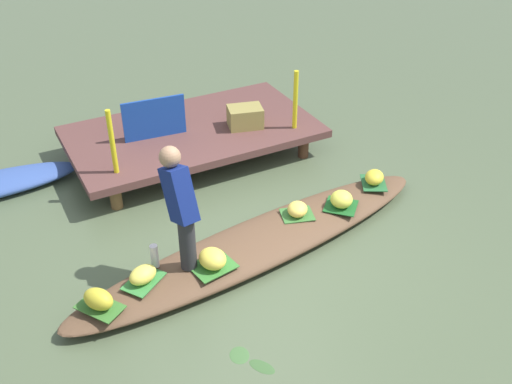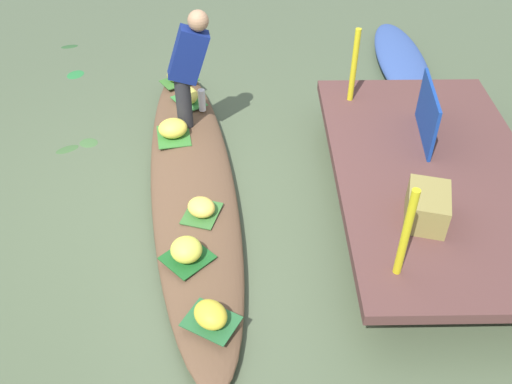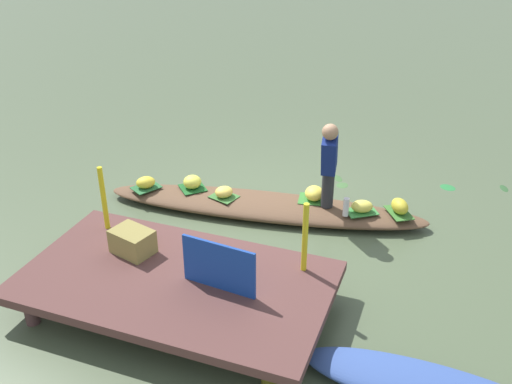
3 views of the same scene
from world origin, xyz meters
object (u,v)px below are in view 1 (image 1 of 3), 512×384
at_px(banana_bunch_2, 297,209).
at_px(produce_crate, 245,117).
at_px(vendor_boat, 260,243).
at_px(banana_bunch_3, 143,275).
at_px(banana_bunch_4, 374,177).
at_px(banana_bunch_1, 341,199).
at_px(market_banner, 154,118).
at_px(water_bottle, 155,256).
at_px(vendor_person, 180,203).
at_px(banana_bunch_0, 98,299).
at_px(banana_bunch_5, 212,259).

relative_size(banana_bunch_2, produce_crate, 0.56).
relative_size(vendor_boat, banana_bunch_3, 15.66).
height_order(banana_bunch_2, banana_bunch_4, banana_bunch_4).
height_order(vendor_boat, banana_bunch_4, banana_bunch_4).
height_order(vendor_boat, banana_bunch_1, banana_bunch_1).
distance_m(banana_bunch_3, produce_crate, 2.99).
bearing_deg(market_banner, water_bottle, -105.06).
xyz_separation_m(banana_bunch_2, banana_bunch_3, (-1.84, -0.25, 0.01)).
bearing_deg(water_bottle, banana_bunch_2, 2.94).
distance_m(banana_bunch_4, water_bottle, 2.81).
relative_size(banana_bunch_1, vendor_person, 0.21).
height_order(banana_bunch_2, produce_crate, produce_crate).
relative_size(vendor_person, water_bottle, 4.96).
relative_size(vendor_boat, water_bottle, 17.67).
bearing_deg(water_bottle, produce_crate, 44.37).
bearing_deg(vendor_boat, banana_bunch_3, 177.33).
distance_m(banana_bunch_0, produce_crate, 3.42).
height_order(banana_bunch_5, vendor_person, vendor_person).
bearing_deg(vendor_person, vendor_boat, 2.63).
height_order(banana_bunch_0, banana_bunch_5, banana_bunch_0).
bearing_deg(banana_bunch_0, market_banner, 59.78).
xyz_separation_m(banana_bunch_2, market_banner, (-0.85, 2.09, 0.37)).
bearing_deg(water_bottle, banana_bunch_0, -154.28).
bearing_deg(vendor_person, banana_bunch_3, -169.70).
relative_size(banana_bunch_0, water_bottle, 1.19).
height_order(banana_bunch_0, produce_crate, produce_crate).
height_order(banana_bunch_4, banana_bunch_5, banana_bunch_5).
height_order(vendor_boat, market_banner, market_banner).
xyz_separation_m(vendor_boat, produce_crate, (0.82, 1.95, 0.43)).
height_order(banana_bunch_1, vendor_person, vendor_person).
xyz_separation_m(vendor_boat, banana_bunch_2, (0.53, 0.12, 0.18)).
bearing_deg(banana_bunch_2, vendor_boat, -166.66).
bearing_deg(banana_bunch_5, vendor_person, 138.47).
bearing_deg(banana_bunch_2, banana_bunch_5, -163.20).
height_order(banana_bunch_3, market_banner, market_banner).
relative_size(banana_bunch_3, water_bottle, 1.13).
height_order(banana_bunch_0, banana_bunch_1, banana_bunch_0).
distance_m(banana_bunch_4, market_banner, 2.82).
height_order(banana_bunch_1, banana_bunch_4, banana_bunch_1).
xyz_separation_m(banana_bunch_3, banana_bunch_4, (2.97, 0.38, 0.00)).
bearing_deg(banana_bunch_4, vendor_boat, -171.26).
xyz_separation_m(banana_bunch_5, produce_crate, (1.47, 2.18, 0.22)).
bearing_deg(produce_crate, market_banner, 167.05).
bearing_deg(banana_bunch_2, banana_bunch_1, -9.54).
height_order(banana_bunch_4, water_bottle, water_bottle).
bearing_deg(water_bottle, banana_bunch_5, -28.69).
relative_size(banana_bunch_0, banana_bunch_4, 1.11).
height_order(vendor_person, water_bottle, vendor_person).
bearing_deg(banana_bunch_3, vendor_boat, 5.30).
bearing_deg(water_bottle, market_banner, 69.60).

